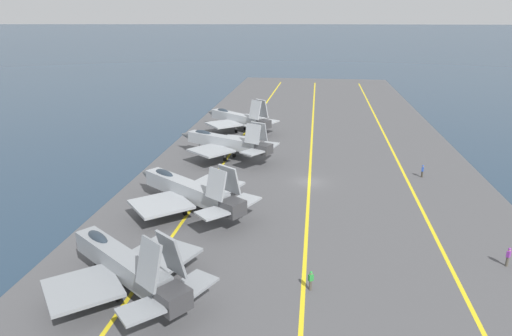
# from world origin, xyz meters

# --- Properties ---
(ground_plane) EXTENTS (2000.00, 2000.00, 0.00)m
(ground_plane) POSITION_xyz_m (0.00, 0.00, 0.00)
(ground_plane) COLOR #23384C
(carrier_deck) EXTENTS (202.58, 46.45, 0.40)m
(carrier_deck) POSITION_xyz_m (0.00, 0.00, 0.20)
(carrier_deck) COLOR #4C4C4F
(carrier_deck) RESTS_ON ground
(deck_stripe_foul_line) EXTENTS (182.32, 2.32, 0.01)m
(deck_stripe_foul_line) POSITION_xyz_m (0.00, -12.77, 0.40)
(deck_stripe_foul_line) COLOR yellow
(deck_stripe_foul_line) RESTS_ON carrier_deck
(deck_stripe_centerline) EXTENTS (182.32, 0.36, 0.01)m
(deck_stripe_centerline) POSITION_xyz_m (0.00, 0.00, 0.40)
(deck_stripe_centerline) COLOR yellow
(deck_stripe_centerline) RESTS_ON carrier_deck
(deck_stripe_edge_line) EXTENTS (182.29, 4.14, 0.01)m
(deck_stripe_edge_line) POSITION_xyz_m (0.00, 12.77, 0.40)
(deck_stripe_edge_line) COLOR yellow
(deck_stripe_edge_line) RESTS_ON carrier_deck
(parked_jet_nearest) EXTENTS (13.25, 14.95, 6.63)m
(parked_jet_nearest) POSITION_xyz_m (-26.76, 13.93, 2.81)
(parked_jet_nearest) COLOR gray
(parked_jet_nearest) RESTS_ON carrier_deck
(parked_jet_second) EXTENTS (14.13, 16.21, 6.30)m
(parked_jet_second) POSITION_xyz_m (-10.73, 13.25, 2.77)
(parked_jet_second) COLOR #93999E
(parked_jet_second) RESTS_ON carrier_deck
(parked_jet_third) EXTENTS (12.57, 16.51, 6.20)m
(parked_jet_third) POSITION_xyz_m (8.53, 12.87, 3.01)
(parked_jet_third) COLOR #93999E
(parked_jet_third) RESTS_ON carrier_deck
(parked_jet_fourth) EXTENTS (13.49, 15.34, 6.54)m
(parked_jet_fourth) POSITION_xyz_m (25.83, 13.87, 2.82)
(parked_jet_fourth) COLOR #9EA3A8
(parked_jet_fourth) RESTS_ON carrier_deck
(crew_purple_vest) EXTENTS (0.46, 0.45, 1.77)m
(crew_purple_vest) POSITION_xyz_m (-18.91, -17.42, 1.37)
(crew_purple_vest) COLOR #4C473D
(crew_purple_vest) RESTS_ON carrier_deck
(crew_blue_vest) EXTENTS (0.45, 0.37, 1.71)m
(crew_blue_vest) POSITION_xyz_m (3.76, -14.96, 1.34)
(crew_blue_vest) COLOR #383328
(crew_blue_vest) RESTS_ON carrier_deck
(crew_green_vest) EXTENTS (0.42, 0.46, 1.70)m
(crew_green_vest) POSITION_xyz_m (-24.77, -0.56, 1.33)
(crew_green_vest) COLOR #4C473D
(crew_green_vest) RESTS_ON carrier_deck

